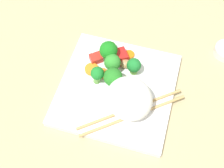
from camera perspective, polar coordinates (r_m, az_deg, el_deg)
name	(u,v)px	position (r cm, az deg, el deg)	size (l,w,h in cm)	color
ground_plane	(117,93)	(66.51, 0.87, -1.70)	(110.00, 110.00, 2.00)	tan
square_plate	(117,89)	(64.98, 0.90, -0.96)	(24.28, 24.28, 1.49)	white
rice_mound	(129,98)	(59.15, 3.34, -2.78)	(9.64, 9.01, 7.05)	white
broccoli_floret_0	(112,63)	(63.84, 0.09, 4.11)	(3.58, 3.58, 5.18)	#7DBE4E
broccoli_floret_1	(113,78)	(61.30, 0.16, 1.16)	(3.96, 3.96, 5.87)	#68B150
broccoli_floret_2	(134,66)	(64.23, 4.21, 3.47)	(3.12, 3.12, 4.60)	#5E9938
broccoli_floret_3	(98,73)	(62.70, -2.73, 2.09)	(2.87, 2.87, 4.94)	#619F42
broccoli_floret_4	(108,51)	(65.18, -0.68, 6.38)	(3.97, 3.97, 5.92)	#54943C
carrot_slice_0	(125,82)	(64.75, 2.56, 0.36)	(2.51, 2.51, 0.50)	orange
carrot_slice_1	(92,69)	(66.46, -3.90, 2.83)	(3.07, 3.07, 0.74)	orange
carrot_slice_2	(103,73)	(65.80, -1.79, 2.07)	(2.34, 2.34, 0.69)	orange
carrot_slice_3	(131,55)	(68.62, 3.65, 5.50)	(2.30, 2.30, 0.70)	orange
pepper_chunk_0	(120,56)	(67.54, 1.44, 5.38)	(3.17, 3.21, 2.09)	red
pepper_chunk_1	(96,58)	(67.58, -3.10, 4.95)	(2.60, 2.28, 1.57)	red
chicken_piece_0	(110,48)	(68.40, -0.38, 6.81)	(3.54, 2.63, 2.69)	#B98E45
chicken_piece_1	(125,64)	(66.59, 2.59, 3.90)	(2.59, 2.14, 1.74)	tan
chopstick_pair	(132,112)	(61.40, 3.75, -5.43)	(18.95, 17.11, 0.62)	tan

